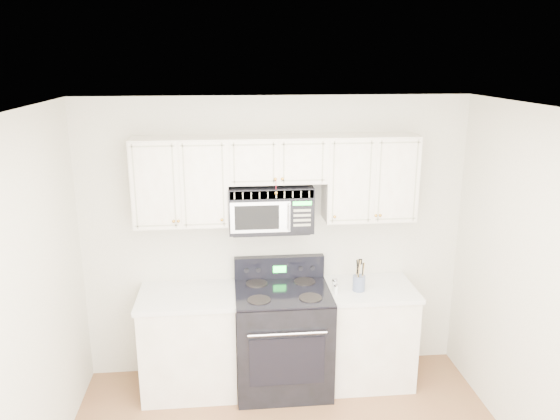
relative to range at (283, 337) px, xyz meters
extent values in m
cube|color=white|center=(-0.03, -1.40, 2.12)|extent=(3.50, 3.50, 0.01)
cube|color=silver|center=(-0.03, 0.35, 0.82)|extent=(3.50, 0.01, 2.60)
cube|color=silver|center=(-1.78, -1.40, 0.82)|extent=(0.01, 3.50, 2.60)
cube|color=white|center=(-0.83, 0.04, -0.04)|extent=(0.82, 0.63, 0.88)
cube|color=white|center=(-0.83, 0.04, 0.42)|extent=(0.86, 0.65, 0.04)
cube|color=black|center=(-0.83, 0.08, -0.43)|extent=(0.82, 0.55, 0.10)
cube|color=white|center=(0.77, 0.04, -0.04)|extent=(0.82, 0.63, 0.88)
cube|color=white|center=(0.77, 0.04, 0.42)|extent=(0.86, 0.65, 0.04)
cube|color=black|center=(0.77, 0.08, -0.43)|extent=(0.82, 0.55, 0.10)
cube|color=black|center=(0.00, -0.01, -0.02)|extent=(0.83, 0.71, 0.92)
cube|color=black|center=(0.00, -0.37, -0.03)|extent=(0.64, 0.01, 0.44)
cylinder|color=silver|center=(0.00, -0.39, 0.24)|extent=(0.66, 0.02, 0.02)
cube|color=black|center=(0.00, -0.01, 0.44)|extent=(0.83, 0.71, 0.02)
cube|color=black|center=(0.00, 0.31, 0.55)|extent=(0.83, 0.08, 0.22)
cube|color=#18FF3A|center=(0.00, 0.27, 0.55)|extent=(0.12, 0.00, 0.07)
cube|color=white|center=(-0.85, 0.19, 1.41)|extent=(0.80, 0.33, 0.75)
cube|color=white|center=(0.79, 0.19, 1.41)|extent=(0.80, 0.33, 0.75)
cube|color=white|center=(-0.03, 0.19, 1.59)|extent=(0.84, 0.33, 0.39)
sphere|color=#BA8128|center=(-0.87, 0.00, 1.12)|extent=(0.03, 0.03, 0.03)
sphere|color=#BA8128|center=(-0.51, 0.00, 1.12)|extent=(0.03, 0.03, 0.03)
sphere|color=#BA8128|center=(0.45, 0.00, 1.12)|extent=(0.03, 0.03, 0.03)
sphere|color=#BA8128|center=(0.81, 0.00, 1.12)|extent=(0.03, 0.03, 0.03)
sphere|color=#BA8128|center=(-0.06, 0.00, 1.46)|extent=(0.03, 0.03, 0.03)
sphere|color=#BA8128|center=(0.00, 0.00, 1.46)|extent=(0.03, 0.03, 0.03)
cylinder|color=red|center=(-0.06, 0.00, 1.40)|extent=(0.00, 0.00, 0.11)
sphere|color=#BA8128|center=(-0.06, 0.00, 1.34)|extent=(0.04, 0.04, 0.04)
cube|color=black|center=(-0.09, 0.17, 1.17)|extent=(0.73, 0.36, 0.40)
cube|color=#A5A28A|center=(-0.09, -0.01, 1.32)|extent=(0.71, 0.01, 0.07)
cube|color=silver|center=(-0.19, -0.02, 1.13)|extent=(0.51, 0.01, 0.27)
cube|color=black|center=(-0.22, -0.02, 1.13)|extent=(0.37, 0.01, 0.21)
cube|color=black|center=(0.16, -0.02, 1.13)|extent=(0.20, 0.01, 0.27)
cube|color=#18FF3A|center=(0.16, -0.02, 1.25)|extent=(0.16, 0.00, 0.03)
cylinder|color=silver|center=(0.05, -0.05, 1.13)|extent=(0.02, 0.02, 0.23)
cylinder|color=#44536E|center=(0.68, -0.03, 0.51)|extent=(0.11, 0.11, 0.14)
cylinder|color=#AC8B48|center=(0.71, -0.03, 0.58)|extent=(0.01, 0.01, 0.24)
cylinder|color=black|center=(0.66, 0.00, 0.59)|extent=(0.01, 0.01, 0.26)
cylinder|color=#AC8B48|center=(0.66, -0.06, 0.59)|extent=(0.01, 0.01, 0.28)
cylinder|color=black|center=(0.71, -0.03, 0.58)|extent=(0.01, 0.01, 0.24)
cylinder|color=#AC8B48|center=(0.66, 0.00, 0.59)|extent=(0.01, 0.01, 0.26)
cylinder|color=black|center=(0.66, -0.06, 0.59)|extent=(0.01, 0.01, 0.28)
cylinder|color=silver|center=(0.46, -0.01, 0.48)|extent=(0.04, 0.04, 0.09)
cylinder|color=silver|center=(0.46, -0.01, 0.54)|extent=(0.05, 0.05, 0.02)
cylinder|color=silver|center=(0.46, -0.09, 0.47)|extent=(0.04, 0.04, 0.08)
cylinder|color=silver|center=(0.46, -0.09, 0.52)|extent=(0.04, 0.04, 0.01)
camera|label=1|loc=(-0.46, -4.40, 2.43)|focal=35.00mm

